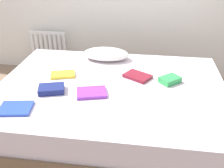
% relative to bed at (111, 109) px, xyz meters
% --- Properties ---
extents(ground_plane, '(8.00, 8.00, 0.00)m').
position_rel_bed_xyz_m(ground_plane, '(0.00, 0.00, -0.25)').
color(ground_plane, '#7F6651').
extents(bed, '(2.00, 1.50, 0.50)m').
position_rel_bed_xyz_m(bed, '(0.00, 0.00, 0.00)').
color(bed, brown).
rests_on(bed, ground).
extents(radiator, '(0.49, 0.04, 0.47)m').
position_rel_bed_xyz_m(radiator, '(-1.03, 1.20, 0.08)').
color(radiator, white).
rests_on(radiator, ground).
extents(pillow, '(0.48, 0.28, 0.12)m').
position_rel_bed_xyz_m(pillow, '(-0.13, 0.55, 0.31)').
color(pillow, white).
rests_on(pillow, bed).
extents(textbook_blue, '(0.26, 0.22, 0.02)m').
position_rel_bed_xyz_m(textbook_blue, '(-0.64, -0.48, 0.26)').
color(textbook_blue, '#2847B7').
rests_on(textbook_blue, bed).
extents(textbook_navy, '(0.24, 0.20, 0.05)m').
position_rel_bed_xyz_m(textbook_navy, '(-0.47, -0.19, 0.28)').
color(textbook_navy, navy).
rests_on(textbook_navy, bed).
extents(textbook_green, '(0.21, 0.21, 0.05)m').
position_rel_bed_xyz_m(textbook_green, '(0.50, 0.12, 0.28)').
color(textbook_green, green).
rests_on(textbook_green, bed).
extents(textbook_purple, '(0.28, 0.23, 0.03)m').
position_rel_bed_xyz_m(textbook_purple, '(-0.13, -0.18, 0.27)').
color(textbook_purple, purple).
rests_on(textbook_purple, bed).
extents(textbook_yellow, '(0.25, 0.20, 0.02)m').
position_rel_bed_xyz_m(textbook_yellow, '(-0.47, 0.11, 0.26)').
color(textbook_yellow, yellow).
rests_on(textbook_yellow, bed).
extents(textbook_maroon, '(0.28, 0.25, 0.03)m').
position_rel_bed_xyz_m(textbook_maroon, '(0.22, 0.17, 0.27)').
color(textbook_maroon, maroon).
rests_on(textbook_maroon, bed).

